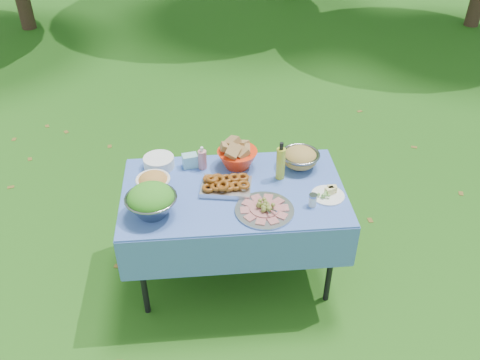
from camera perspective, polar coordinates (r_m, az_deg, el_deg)
name	(u,v)px	position (r m, az deg, el deg)	size (l,w,h in m)	color
ground	(234,271)	(3.85, -0.65, -10.18)	(80.00, 80.00, 0.00)	#103D0B
picnic_table	(234,233)	(3.58, -0.70, -5.97)	(1.46, 0.86, 0.76)	#84AFFF
salad_bowl	(151,201)	(3.13, -9.95, -2.30)	(0.31, 0.31, 0.21)	gray
pasta_bowl_white	(153,181)	(3.36, -9.73, -0.16)	(0.22, 0.22, 0.12)	white
plate_stack	(159,162)	(3.58, -9.09, 1.99)	(0.21, 0.21, 0.08)	white
wipes_box	(190,161)	(3.55, -5.63, 2.18)	(0.10, 0.07, 0.09)	#8CD4DB
sanitizer_bottle	(202,158)	(3.51, -4.26, 2.51)	(0.06, 0.06, 0.17)	#D1848C
bread_bowl	(237,154)	(3.52, -0.31, 2.89)	(0.28, 0.28, 0.19)	#F63410
pasta_bowl_steel	(300,157)	(3.55, 6.75, 2.53)	(0.27, 0.27, 0.14)	gray
fried_tray	(226,185)	(3.32, -1.56, -0.54)	(0.32, 0.23, 0.08)	silver
charcuterie_platter	(265,206)	(3.14, 2.78, -2.90)	(0.37, 0.37, 0.08)	#A3A6AA
oil_bottle	(281,161)	(3.38, 4.60, 2.18)	(0.06, 0.06, 0.28)	gold
cheese_plate	(328,192)	(3.32, 9.88, -1.37)	(0.22, 0.22, 0.06)	white
shaker	(313,200)	(3.22, 8.17, -2.25)	(0.05, 0.05, 0.08)	white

